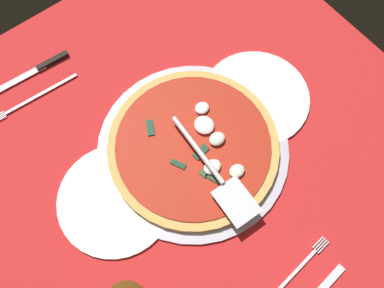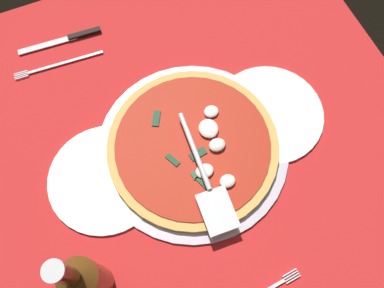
# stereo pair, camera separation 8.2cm
# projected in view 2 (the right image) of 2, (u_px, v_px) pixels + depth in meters

# --- Properties ---
(ground_plane) EXTENTS (0.99, 0.99, 0.01)m
(ground_plane) POSITION_uv_depth(u_px,v_px,m) (187.00, 152.00, 0.84)
(ground_plane) COLOR red
(checker_pattern) EXTENTS (0.99, 0.99, 0.00)m
(checker_pattern) POSITION_uv_depth(u_px,v_px,m) (187.00, 151.00, 0.84)
(checker_pattern) COLOR silver
(checker_pattern) RESTS_ON ground_plane
(pizza_pan) EXTENTS (0.39, 0.39, 0.01)m
(pizza_pan) POSITION_uv_depth(u_px,v_px,m) (192.00, 147.00, 0.84)
(pizza_pan) COLOR #B6B1C0
(pizza_pan) RESTS_ON ground_plane
(dinner_plate_left) EXTENTS (0.23, 0.23, 0.01)m
(dinner_plate_left) POSITION_uv_depth(u_px,v_px,m) (269.00, 114.00, 0.87)
(dinner_plate_left) COLOR silver
(dinner_plate_left) RESTS_ON ground_plane
(dinner_plate_right) EXTENTS (0.23, 0.23, 0.01)m
(dinner_plate_right) POSITION_uv_depth(u_px,v_px,m) (105.00, 179.00, 0.81)
(dinner_plate_right) COLOR white
(dinner_plate_right) RESTS_ON ground_plane
(pizza) EXTENTS (0.35, 0.35, 0.03)m
(pizza) POSITION_uv_depth(u_px,v_px,m) (193.00, 144.00, 0.83)
(pizza) COLOR #D5A551
(pizza) RESTS_ON pizza_pan
(pizza_server) EXTENTS (0.06, 0.25, 0.01)m
(pizza_server) POSITION_uv_depth(u_px,v_px,m) (205.00, 178.00, 0.77)
(pizza_server) COLOR silver
(pizza_server) RESTS_ON pizza
(place_setting_near) EXTENTS (0.22, 0.15, 0.01)m
(place_setting_near) POSITION_uv_depth(u_px,v_px,m) (64.00, 52.00, 0.93)
(place_setting_near) COLOR white
(place_setting_near) RESTS_ON ground_plane
(beer_bottle) EXTENTS (0.07, 0.07, 0.25)m
(beer_bottle) POSITION_uv_depth(u_px,v_px,m) (84.00, 280.00, 0.65)
(beer_bottle) COLOR #5D3713
(beer_bottle) RESTS_ON ground_plane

